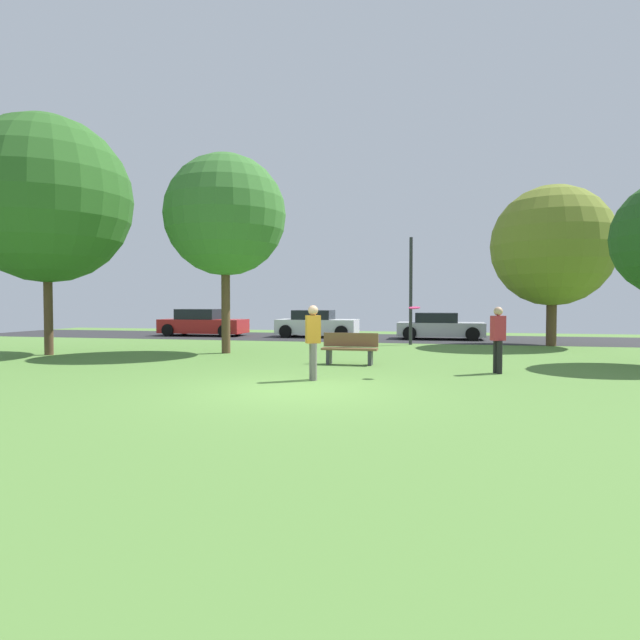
{
  "coord_description": "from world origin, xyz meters",
  "views": [
    {
      "loc": [
        2.91,
        -10.29,
        1.8
      ],
      "look_at": [
        0.0,
        2.29,
        1.36
      ],
      "focal_mm": 29.74,
      "sensor_mm": 36.0,
      "label": 1
    }
  ],
  "objects_px": {
    "frisbee_disc": "(414,308)",
    "street_lamp_post": "(411,291)",
    "person_thrower": "(313,339)",
    "oak_tree_right": "(552,246)",
    "parked_car_white": "(317,324)",
    "birch_tree_lone": "(46,200)",
    "oak_tree_center": "(225,215)",
    "parked_car_silver": "(440,327)",
    "park_bench": "(350,348)",
    "parked_car_red": "(203,323)",
    "person_catcher": "(498,337)"
  },
  "relations": [
    {
      "from": "person_thrower",
      "to": "park_bench",
      "type": "xyz_separation_m",
      "value": [
        0.3,
        3.22,
        -0.49
      ]
    },
    {
      "from": "oak_tree_center",
      "to": "person_catcher",
      "type": "bearing_deg",
      "value": -21.28
    },
    {
      "from": "oak_tree_right",
      "to": "parked_car_silver",
      "type": "xyz_separation_m",
      "value": [
        -4.47,
        2.96,
        -3.48
      ]
    },
    {
      "from": "oak_tree_center",
      "to": "person_thrower",
      "type": "height_order",
      "value": "oak_tree_center"
    },
    {
      "from": "oak_tree_right",
      "to": "street_lamp_post",
      "type": "relative_size",
      "value": 1.45
    },
    {
      "from": "parked_car_silver",
      "to": "parked_car_white",
      "type": "bearing_deg",
      "value": 178.16
    },
    {
      "from": "birch_tree_lone",
      "to": "person_catcher",
      "type": "height_order",
      "value": "birch_tree_lone"
    },
    {
      "from": "frisbee_disc",
      "to": "oak_tree_right",
      "type": "bearing_deg",
      "value": 64.15
    },
    {
      "from": "oak_tree_right",
      "to": "frisbee_disc",
      "type": "height_order",
      "value": "oak_tree_right"
    },
    {
      "from": "person_catcher",
      "to": "street_lamp_post",
      "type": "bearing_deg",
      "value": -99.43
    },
    {
      "from": "birch_tree_lone",
      "to": "street_lamp_post",
      "type": "relative_size",
      "value": 1.78
    },
    {
      "from": "parked_car_red",
      "to": "street_lamp_post",
      "type": "distance_m",
      "value": 11.85
    },
    {
      "from": "parked_car_silver",
      "to": "street_lamp_post",
      "type": "height_order",
      "value": "street_lamp_post"
    },
    {
      "from": "parked_car_silver",
      "to": "street_lamp_post",
      "type": "distance_m",
      "value": 4.22
    },
    {
      "from": "person_thrower",
      "to": "parked_car_red",
      "type": "bearing_deg",
      "value": 97.19
    },
    {
      "from": "frisbee_disc",
      "to": "street_lamp_post",
      "type": "height_order",
      "value": "street_lamp_post"
    },
    {
      "from": "parked_car_red",
      "to": "parked_car_silver",
      "type": "height_order",
      "value": "parked_car_red"
    },
    {
      "from": "frisbee_disc",
      "to": "person_thrower",
      "type": "bearing_deg",
      "value": -153.35
    },
    {
      "from": "parked_car_silver",
      "to": "park_bench",
      "type": "relative_size",
      "value": 2.55
    },
    {
      "from": "parked_car_white",
      "to": "oak_tree_right",
      "type": "bearing_deg",
      "value": -16.55
    },
    {
      "from": "parked_car_silver",
      "to": "park_bench",
      "type": "xyz_separation_m",
      "value": [
        -2.47,
        -11.2,
        -0.13
      ]
    },
    {
      "from": "oak_tree_center",
      "to": "parked_car_white",
      "type": "relative_size",
      "value": 1.7
    },
    {
      "from": "parked_car_red",
      "to": "parked_car_silver",
      "type": "distance_m",
      "value": 12.36
    },
    {
      "from": "parked_car_white",
      "to": "park_bench",
      "type": "bearing_deg",
      "value": -72.0
    },
    {
      "from": "parked_car_silver",
      "to": "oak_tree_right",
      "type": "bearing_deg",
      "value": -33.54
    },
    {
      "from": "person_catcher",
      "to": "parked_car_white",
      "type": "distance_m",
      "value": 14.65
    },
    {
      "from": "parked_car_white",
      "to": "parked_car_silver",
      "type": "distance_m",
      "value": 6.17
    },
    {
      "from": "oak_tree_center",
      "to": "frisbee_disc",
      "type": "relative_size",
      "value": 22.01
    },
    {
      "from": "person_thrower",
      "to": "person_catcher",
      "type": "xyz_separation_m",
      "value": [
        4.25,
        2.13,
        -0.03
      ]
    },
    {
      "from": "person_catcher",
      "to": "park_bench",
      "type": "xyz_separation_m",
      "value": [
        -3.95,
        1.09,
        -0.46
      ]
    },
    {
      "from": "person_catcher",
      "to": "street_lamp_post",
      "type": "relative_size",
      "value": 0.37
    },
    {
      "from": "oak_tree_center",
      "to": "person_catcher",
      "type": "xyz_separation_m",
      "value": [
        8.76,
        -3.41,
        -3.89
      ]
    },
    {
      "from": "oak_tree_right",
      "to": "street_lamp_post",
      "type": "height_order",
      "value": "oak_tree_right"
    },
    {
      "from": "frisbee_disc",
      "to": "street_lamp_post",
      "type": "bearing_deg",
      "value": 93.82
    },
    {
      "from": "person_catcher",
      "to": "parked_car_red",
      "type": "height_order",
      "value": "person_catcher"
    },
    {
      "from": "frisbee_disc",
      "to": "parked_car_silver",
      "type": "bearing_deg",
      "value": 87.67
    },
    {
      "from": "birch_tree_lone",
      "to": "parked_car_white",
      "type": "bearing_deg",
      "value": 58.67
    },
    {
      "from": "oak_tree_right",
      "to": "parked_car_white",
      "type": "relative_size",
      "value": 1.61
    },
    {
      "from": "park_bench",
      "to": "street_lamp_post",
      "type": "bearing_deg",
      "value": -99.73
    },
    {
      "from": "person_thrower",
      "to": "frisbee_disc",
      "type": "xyz_separation_m",
      "value": [
        2.23,
        1.12,
        0.7
      ]
    },
    {
      "from": "person_catcher",
      "to": "park_bench",
      "type": "bearing_deg",
      "value": -42.02
    },
    {
      "from": "parked_car_white",
      "to": "street_lamp_post",
      "type": "distance_m",
      "value": 6.54
    },
    {
      "from": "oak_tree_right",
      "to": "oak_tree_center",
      "type": "height_order",
      "value": "oak_tree_center"
    },
    {
      "from": "parked_car_white",
      "to": "birch_tree_lone",
      "type": "bearing_deg",
      "value": -121.33
    },
    {
      "from": "person_catcher",
      "to": "parked_car_red",
      "type": "distance_m",
      "value": 18.43
    },
    {
      "from": "person_thrower",
      "to": "parked_car_silver",
      "type": "distance_m",
      "value": 14.69
    },
    {
      "from": "frisbee_disc",
      "to": "parked_car_white",
      "type": "xyz_separation_m",
      "value": [
        -5.63,
        13.5,
        -1.02
      ]
    },
    {
      "from": "oak_tree_right",
      "to": "frisbee_disc",
      "type": "relative_size",
      "value": 20.74
    },
    {
      "from": "parked_car_red",
      "to": "street_lamp_post",
      "type": "relative_size",
      "value": 1.0
    },
    {
      "from": "oak_tree_center",
      "to": "parked_car_white",
      "type": "height_order",
      "value": "oak_tree_center"
    }
  ]
}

